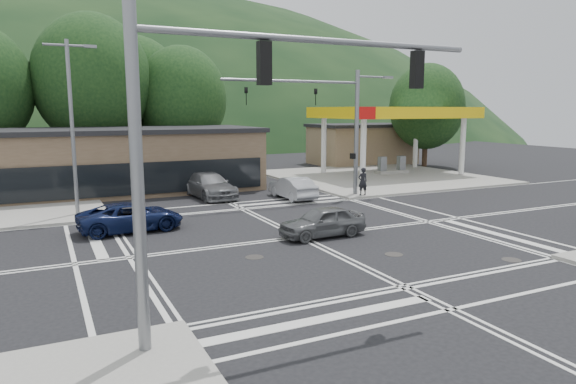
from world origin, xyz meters
name	(u,v)px	position (x,y,z in m)	size (l,w,h in m)	color
ground	(301,237)	(0.00, 0.00, 0.00)	(120.00, 120.00, 0.00)	black
sidewalk_ne	(379,177)	(15.00, 15.00, 0.07)	(16.00, 16.00, 0.15)	gray
gas_station_canopy	(393,116)	(16.99, 15.99, 5.04)	(12.32, 8.34, 5.75)	silver
convenience_store	(362,145)	(20.00, 25.00, 1.90)	(10.00, 6.00, 3.80)	#846B4F
commercial_row	(76,164)	(-8.00, 17.00, 2.00)	(24.00, 8.00, 4.00)	brown
hill_north	(95,138)	(0.00, 90.00, 0.00)	(252.00, 126.00, 140.00)	black
tree_n_b	(92,80)	(-6.00, 24.00, 7.79)	(9.00, 9.00, 12.98)	#382619
tree_n_c	(182,98)	(1.00, 24.00, 6.49)	(7.60, 7.60, 10.87)	#382619
tree_n_e	(137,91)	(-2.00, 28.00, 7.14)	(8.40, 8.40, 11.98)	#382619
tree_ne	(427,107)	(24.00, 20.00, 5.84)	(7.20, 7.20, 9.99)	#382619
streetlight_nw	(73,119)	(-8.44, 9.00, 5.05)	(2.50, 0.25, 9.00)	slate
signal_mast_ne	(340,117)	(6.95, 8.20, 5.07)	(11.65, 0.30, 8.00)	slate
signal_mast_sw	(217,128)	(-6.39, -8.20, 5.12)	(9.14, 0.28, 8.00)	slate
car_blue_west	(131,217)	(-6.50, 4.45, 0.66)	(2.18, 4.72, 1.31)	#0D173C
car_grey_center	(322,222)	(0.91, -0.30, 0.67)	(1.58, 3.92, 1.34)	#57595B
car_queue_a	(292,188)	(4.05, 9.00, 0.70)	(1.48, 4.25, 1.40)	#B3B5BB
car_queue_b	(241,170)	(4.28, 18.70, 0.80)	(1.90, 4.72, 1.61)	silver
car_northbound	(209,185)	(-0.50, 11.75, 0.78)	(2.18, 5.35, 1.55)	slate
pedestrian	(363,181)	(8.29, 7.50, 1.03)	(0.64, 0.42, 1.76)	black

